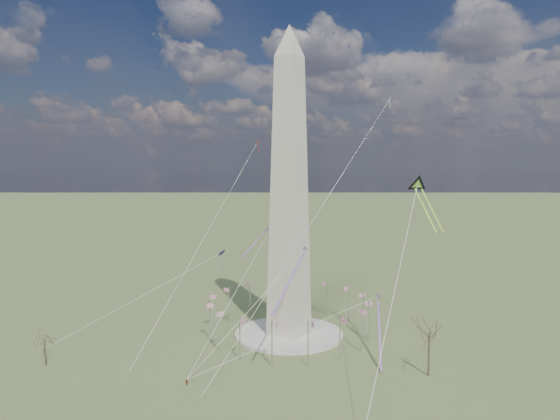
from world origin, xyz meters
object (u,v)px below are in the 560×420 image
Objects in this scene: person_west at (44,351)px; kite_delta_black at (419,188)px; tree_near at (430,330)px; washington_monument at (289,191)px.

kite_delta_black is at bearing -117.39° from person_west.
tree_near is at bearing -122.75° from person_west.
person_west is 0.10× the size of kite_delta_black.
kite_delta_black is (93.73, 57.69, 49.27)m from person_west.
washington_monument is 6.33× the size of kite_delta_black.
person_west is at bearing -8.95° from kite_delta_black.
tree_near is (48.57, -5.72, -35.34)m from washington_monument.
washington_monument reaches higher than kite_delta_black.
tree_near is 1.12× the size of kite_delta_black.
kite_delta_black is (-6.62, 8.18, 37.48)m from tree_near.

